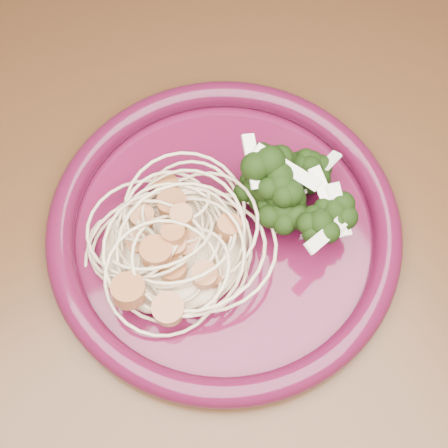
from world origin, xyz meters
TOP-DOWN VIEW (x-y plane):
  - dining_table at (0.00, 0.00)m, footprint 1.20×0.80m
  - dinner_plate at (0.05, 0.00)m, footprint 0.34×0.34m
  - spaghetti_pile at (0.00, 0.00)m, footprint 0.14×0.13m
  - scallop_cluster at (0.00, 0.00)m, footprint 0.14×0.14m
  - broccoli_pile at (0.11, -0.00)m, footprint 0.10×0.16m
  - onion_garnish at (0.11, -0.00)m, footprint 0.07×0.10m

SIDE VIEW (x-z plane):
  - dining_table at x=0.00m, z-range 0.28..1.03m
  - dinner_plate at x=0.05m, z-range 0.75..0.78m
  - spaghetti_pile at x=0.00m, z-range 0.76..0.79m
  - broccoli_pile at x=0.11m, z-range 0.76..0.81m
  - scallop_cluster at x=0.00m, z-range 0.79..0.83m
  - onion_garnish at x=0.11m, z-range 0.79..0.85m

